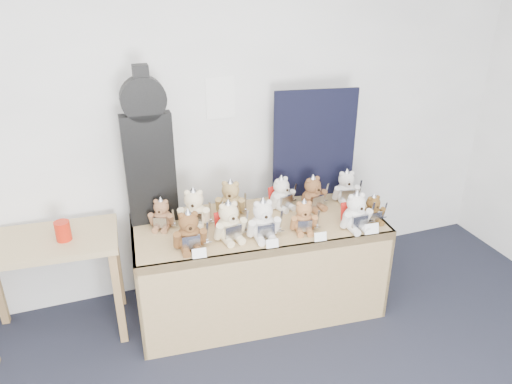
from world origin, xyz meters
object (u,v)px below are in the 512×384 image
object	(u,v)px
teddy_front_left	(229,223)
teddy_back_centre_right	(282,194)
teddy_front_centre	(263,221)
teddy_back_end	(346,188)
teddy_front_far_right	(356,213)
teddy_front_end	(373,210)
teddy_front_right	(304,218)
guitar_case	(148,150)
teddy_back_right	(313,194)
teddy_back_centre_left	(231,200)
display_table	(261,247)
teddy_back_left	(194,210)
teddy_back_far_left	(162,215)
red_cup	(63,231)
side_table	(49,256)
teddy_front_far_left	(189,232)

from	to	relation	value
teddy_front_left	teddy_back_centre_right	distance (m)	0.56
teddy_front_centre	teddy_back_centre_right	xyz separation A→B (m)	(0.27, 0.35, -0.01)
teddy_back_centre_right	teddy_back_end	xyz separation A→B (m)	(0.49, -0.06, 0.00)
teddy_front_far_right	teddy_front_end	size ratio (longest dim) A/B	1.31
teddy_front_right	guitar_case	bearing A→B (deg)	165.95
teddy_back_right	teddy_back_centre_left	bearing A→B (deg)	155.78
display_table	teddy_back_left	distance (m)	0.53
teddy_front_centre	teddy_back_end	xyz separation A→B (m)	(0.76, 0.28, -0.01)
teddy_back_far_left	teddy_back_centre_right	bearing A→B (deg)	24.49
teddy_front_right	teddy_back_right	world-z (taller)	teddy_back_right
guitar_case	teddy_front_far_right	bearing A→B (deg)	-22.88
teddy_front_end	red_cup	bearing A→B (deg)	167.91
teddy_front_centre	teddy_front_right	xyz separation A→B (m)	(0.28, -0.01, -0.02)
teddy_front_right	teddy_back_centre_right	xyz separation A→B (m)	(-0.01, 0.36, 0.01)
side_table	red_cup	xyz separation A→B (m)	(0.12, -0.04, 0.19)
teddy_front_right	teddy_front_centre	bearing A→B (deg)	-168.79
red_cup	teddy_front_left	size ratio (longest dim) A/B	0.43
teddy_front_far_right	teddy_front_end	world-z (taller)	teddy_front_far_right
teddy_back_left	teddy_back_end	bearing A→B (deg)	18.91
guitar_case	teddy_back_right	xyz separation A→B (m)	(1.10, -0.20, -0.41)
teddy_back_left	teddy_back_centre_left	xyz separation A→B (m)	(0.28, 0.07, -0.00)
side_table	teddy_back_right	distance (m)	1.83
teddy_front_end	teddy_back_centre_left	distance (m)	0.98
teddy_back_right	teddy_front_centre	bearing A→B (deg)	-165.11
teddy_front_left	teddy_back_right	xyz separation A→B (m)	(0.69, 0.21, -0.01)
teddy_back_centre_right	teddy_back_right	bearing A→B (deg)	-39.60
teddy_front_right	display_table	bearing A→B (deg)	164.40
display_table	guitar_case	bearing A→B (deg)	157.75
guitar_case	teddy_back_end	xyz separation A→B (m)	(1.38, -0.18, -0.41)
display_table	teddy_front_left	world-z (taller)	teddy_front_left
teddy_back_centre_left	display_table	bearing A→B (deg)	-37.64
teddy_front_right	side_table	bearing A→B (deg)	179.60
guitar_case	teddy_front_right	bearing A→B (deg)	-26.50
teddy_front_far_left	teddy_front_right	size ratio (longest dim) A/B	1.17
teddy_back_left	teddy_back_centre_right	world-z (taller)	teddy_back_left
teddy_front_far_right	teddy_back_end	distance (m)	0.41
teddy_back_centre_right	teddy_back_end	size ratio (longest dim) A/B	0.99
display_table	teddy_back_left	size ratio (longest dim) A/B	5.87
teddy_front_end	teddy_front_left	bearing A→B (deg)	173.07
teddy_front_centre	teddy_back_end	bearing A→B (deg)	24.26
red_cup	teddy_front_right	distance (m)	1.54
side_table	red_cup	bearing A→B (deg)	-15.87
guitar_case	teddy_back_far_left	world-z (taller)	guitar_case
teddy_back_left	teddy_back_right	distance (m)	0.86
teddy_back_centre_right	display_table	bearing A→B (deg)	-155.61
teddy_front_far_right	teddy_back_left	distance (m)	1.08
display_table	teddy_front_left	bearing A→B (deg)	-158.58
side_table	teddy_front_far_left	xyz separation A→B (m)	(0.86, -0.37, 0.22)
teddy_front_right	teddy_back_centre_left	bearing A→B (deg)	148.99
teddy_front_far_left	teddy_back_centre_right	size ratio (longest dim) A/B	1.08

